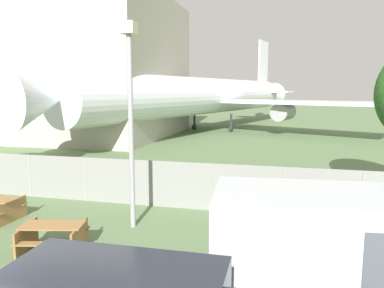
{
  "coord_description": "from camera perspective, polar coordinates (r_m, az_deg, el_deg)",
  "views": [
    {
      "loc": [
        5.03,
        -3.44,
        4.4
      ],
      "look_at": [
        1.06,
        12.61,
        2.0
      ],
      "focal_mm": 35.0,
      "sensor_mm": 36.0,
      "label": 1
    }
  ],
  "objects": [
    {
      "name": "picnic_bench_near_cabin",
      "position": [
        11.21,
        -20.44,
        -12.8
      ],
      "size": [
        1.95,
        1.75,
        0.76
      ],
      "rotation": [
        0.0,
        0.0,
        0.23
      ],
      "color": "olive",
      "rests_on": "ground"
    },
    {
      "name": "hangar_building",
      "position": [
        40.49,
        -21.32,
        10.88
      ],
      "size": [
        24.89,
        17.13,
        14.92
      ],
      "color": "#ADA899",
      "rests_on": "ground"
    },
    {
      "name": "light_mast",
      "position": [
        11.78,
        -9.38,
        6.36
      ],
      "size": [
        0.44,
        0.44,
        6.43
      ],
      "color": "#99999E",
      "rests_on": "ground"
    },
    {
      "name": "airplane",
      "position": [
        39.44,
        2.23,
        7.26
      ],
      "size": [
        36.91,
        44.64,
        11.22
      ],
      "rotation": [
        0.0,
        0.0,
        -1.86
      ],
      "color": "white",
      "rests_on": "ground"
    },
    {
      "name": "perimeter_fence",
      "position": [
        14.42,
        -7.0,
        -5.92
      ],
      "size": [
        56.07,
        0.07,
        1.76
      ],
      "color": "gray",
      "rests_on": "ground"
    },
    {
      "name": "portable_cabin",
      "position": [
        8.58,
        20.34,
        -14.51
      ],
      "size": [
        5.01,
        2.74,
        2.31
      ],
      "rotation": [
        0.0,
        0.0,
        0.09
      ],
      "color": "silver",
      "rests_on": "ground"
    }
  ]
}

